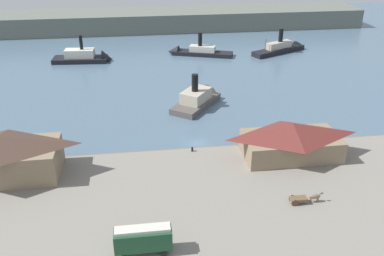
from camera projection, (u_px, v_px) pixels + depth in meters
ground_plane at (197, 144)px, 91.19m from camera, size 320.00×320.00×0.00m
quay_promenade at (216, 201)px, 71.42m from camera, size 110.00×36.00×1.20m
seawall_edge at (200, 150)px, 87.77m from camera, size 110.00×0.80×1.00m
ferry_shed_east_terminal at (0, 157)px, 75.61m from camera, size 21.23×10.85×8.16m
ferry_shed_west_terminal at (292, 140)px, 82.60m from camera, size 19.22×10.15×7.10m
street_tram at (143, 238)px, 58.54m from camera, size 8.11×2.71×4.41m
horse_cart at (305, 198)px, 69.74m from camera, size 5.72×1.50×1.87m
mooring_post_east at (192, 149)px, 85.61m from camera, size 0.44×0.44×0.90m
ferry_moored_east at (283, 48)px, 154.37m from camera, size 23.90×14.76×10.10m
ferry_approaching_west at (194, 52)px, 151.02m from camera, size 23.93×12.36×9.88m
ferry_near_quay at (88, 57)px, 143.71m from camera, size 20.53×8.13×11.46m
ferry_moored_west at (200, 98)px, 110.37m from camera, size 15.63×17.96×11.19m
far_headland at (161, 20)px, 186.91m from camera, size 180.00×24.00×8.00m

